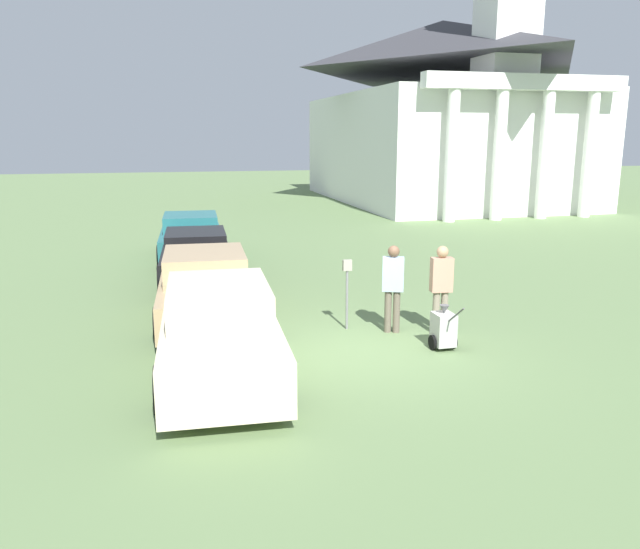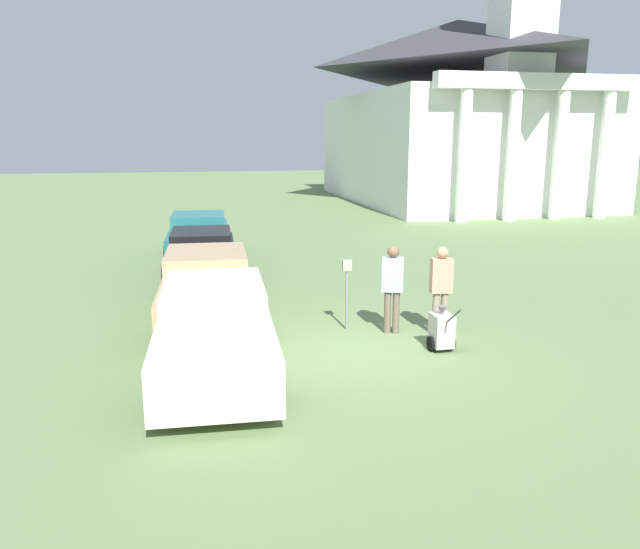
{
  "view_description": "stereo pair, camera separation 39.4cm",
  "coord_description": "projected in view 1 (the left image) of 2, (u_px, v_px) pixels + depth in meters",
  "views": [
    {
      "loc": [
        -3.42,
        -10.33,
        3.88
      ],
      "look_at": [
        -0.4,
        1.73,
        1.1
      ],
      "focal_mm": 35.0,
      "sensor_mm": 36.0,
      "label": 1
    },
    {
      "loc": [
        -3.03,
        -10.42,
        3.88
      ],
      "look_at": [
        -0.4,
        1.73,
        1.1
      ],
      "focal_mm": 35.0,
      "sensor_mm": 36.0,
      "label": 2
    }
  ],
  "objects": [
    {
      "name": "ground_plane",
      "position": [
        364.0,
        352.0,
        11.44
      ],
      "size": [
        120.0,
        120.0,
        0.0
      ],
      "primitive_type": "plane",
      "color": "#607A4C"
    },
    {
      "name": "parked_car_cream",
      "position": [
        219.0,
        329.0,
        10.38
      ],
      "size": [
        2.14,
        5.22,
        1.55
      ],
      "rotation": [
        0.0,
        0.0,
        -0.05
      ],
      "color": "beige",
      "rests_on": "ground_plane"
    },
    {
      "name": "parked_car_tan",
      "position": [
        205.0,
        286.0,
        13.54
      ],
      "size": [
        2.22,
        5.1,
        1.47
      ],
      "rotation": [
        0.0,
        0.0,
        -0.05
      ],
      "color": "tan",
      "rests_on": "ground_plane"
    },
    {
      "name": "parked_car_black",
      "position": [
        196.0,
        256.0,
        16.97
      ],
      "size": [
        2.1,
        4.95,
        1.38
      ],
      "rotation": [
        0.0,
        0.0,
        -0.05
      ],
      "color": "black",
      "rests_on": "ground_plane"
    },
    {
      "name": "parked_car_teal",
      "position": [
        191.0,
        238.0,
        19.72
      ],
      "size": [
        2.15,
        4.86,
        1.48
      ],
      "rotation": [
        0.0,
        0.0,
        -0.05
      ],
      "color": "#23666B",
      "rests_on": "ground_plane"
    },
    {
      "name": "parking_meter",
      "position": [
        347.0,
        281.0,
        12.57
      ],
      "size": [
        0.18,
        0.09,
        1.45
      ],
      "color": "slate",
      "rests_on": "ground_plane"
    },
    {
      "name": "person_worker",
      "position": [
        393.0,
        283.0,
        12.36
      ],
      "size": [
        0.47,
        0.35,
        1.77
      ],
      "rotation": [
        0.0,
        0.0,
        2.78
      ],
      "color": "#665B4C",
      "rests_on": "ground_plane"
    },
    {
      "name": "person_supervisor",
      "position": [
        441.0,
        284.0,
        12.29
      ],
      "size": [
        0.44,
        0.27,
        1.78
      ],
      "rotation": [
        0.0,
        0.0,
        3.03
      ],
      "color": "gray",
      "rests_on": "ground_plane"
    },
    {
      "name": "equipment_cart",
      "position": [
        443.0,
        329.0,
        11.5
      ],
      "size": [
        0.47,
        0.99,
        1.0
      ],
      "rotation": [
        0.0,
        0.0,
        -0.0
      ],
      "color": "#B2B2AD",
      "rests_on": "ground_plane"
    },
    {
      "name": "church",
      "position": [
        442.0,
        110.0,
        36.82
      ],
      "size": [
        12.14,
        18.5,
        20.82
      ],
      "color": "white",
      "rests_on": "ground_plane"
    }
  ]
}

